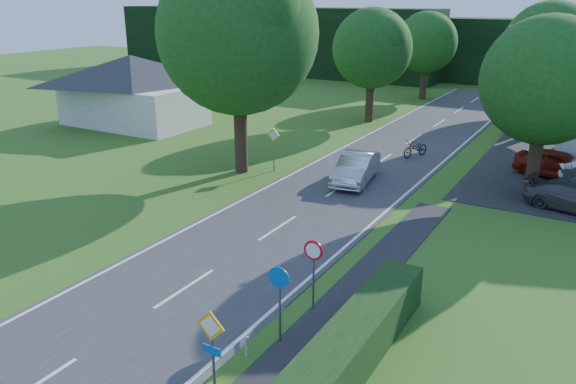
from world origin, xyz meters
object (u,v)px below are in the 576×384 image
Objects in this scene: motorcycle at (416,148)px; moving_car at (356,168)px; parked_car_red at (558,164)px; parked_car_grey at (575,197)px; streetlight at (539,97)px.

moving_car is at bearing -76.70° from motorcycle.
parked_car_red reaches higher than parked_car_grey.
motorcycle is at bearing 70.69° from moving_car.
streetlight is 1.74× the size of moving_car.
moving_car is 10.34m from parked_car_grey.
motorcycle is 10.51m from parked_car_grey.
moving_car reaches higher than motorcycle.
motorcycle is at bearing 165.55° from streetlight.
parked_car_grey reaches higher than motorcycle.
parked_car_red is at bearing 49.87° from streetlight.
streetlight is at bearing 9.19° from motorcycle.
moving_car is 6.42m from motorcycle.
motorcycle is at bearing 102.36° from parked_car_red.
streetlight is at bearing 153.81° from parked_car_red.
streetlight reaches higher than parked_car_red.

